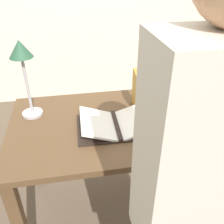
# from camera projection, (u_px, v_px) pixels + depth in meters

# --- Properties ---
(ground_plane) EXTENTS (12.00, 12.00, 0.00)m
(ground_plane) POSITION_uv_depth(u_px,v_px,m) (108.00, 206.00, 1.87)
(ground_plane) COLOR brown
(reading_desk) EXTENTS (1.13, 0.77, 0.76)m
(reading_desk) POSITION_uv_depth(u_px,v_px,m) (107.00, 137.00, 1.52)
(reading_desk) COLOR brown
(reading_desk) RESTS_ON ground_plane
(open_book) EXTENTS (0.45, 0.31, 0.07)m
(open_book) POSITION_uv_depth(u_px,v_px,m) (116.00, 124.00, 1.41)
(open_book) COLOR black
(open_book) RESTS_ON reading_desk
(book_stack_tall) EXTENTS (0.23, 0.31, 0.14)m
(book_stack_tall) POSITION_uv_depth(u_px,v_px,m) (169.00, 96.00, 1.58)
(book_stack_tall) COLOR #1E284C
(book_stack_tall) RESTS_ON reading_desk
(book_standing_upright) EXTENTS (0.04, 0.16, 0.24)m
(book_standing_upright) POSITION_uv_depth(u_px,v_px,m) (137.00, 91.00, 1.54)
(book_standing_upright) COLOR #BC8933
(book_standing_upright) RESTS_ON reading_desk
(reading_lamp) EXTENTS (0.13, 0.13, 0.46)m
(reading_lamp) POSITION_uv_depth(u_px,v_px,m) (22.00, 60.00, 1.35)
(reading_lamp) COLOR #ADADB2
(reading_lamp) RESTS_ON reading_desk
(coffee_mug) EXTENTS (0.10, 0.12, 0.10)m
(coffee_mug) POSITION_uv_depth(u_px,v_px,m) (151.00, 118.00, 1.41)
(coffee_mug) COLOR #B74238
(coffee_mug) RESTS_ON reading_desk
(person_reader) EXTENTS (0.36, 0.23, 1.67)m
(person_reader) POSITION_uv_depth(u_px,v_px,m) (190.00, 224.00, 0.82)
(person_reader) COLOR #2D3342
(person_reader) RESTS_ON ground_plane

